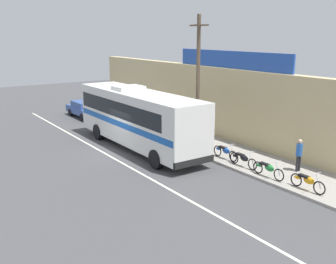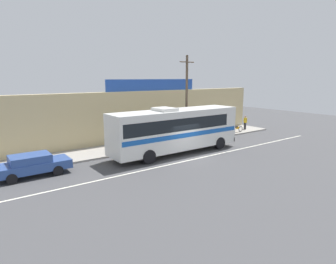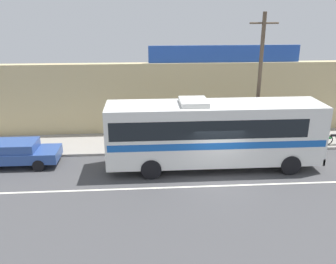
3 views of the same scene
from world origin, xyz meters
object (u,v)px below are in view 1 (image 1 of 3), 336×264
(motorcycle_blue, at_px, (307,181))
(motorcycle_red, at_px, (243,159))
(utility_pole, at_px, (198,83))
(motorcycle_purple, at_px, (268,169))
(intercity_bus, at_px, (137,116))
(pedestrian_far_right, at_px, (299,153))
(motorcycle_orange, at_px, (225,151))
(parked_car, at_px, (85,109))

(motorcycle_blue, bearing_deg, motorcycle_red, -179.38)
(motorcycle_blue, xyz_separation_m, motorcycle_red, (-3.95, -0.04, 0.00))
(utility_pole, relative_size, motorcycle_purple, 4.06)
(motorcycle_blue, bearing_deg, intercity_bus, -166.27)
(intercity_bus, height_order, pedestrian_far_right, intercity_bus)
(motorcycle_orange, bearing_deg, pedestrian_far_right, 24.49)
(utility_pole, bearing_deg, pedestrian_far_right, 20.05)
(parked_car, relative_size, motorcycle_orange, 2.38)
(motorcycle_red, bearing_deg, motorcycle_purple, -3.73)
(parked_car, bearing_deg, motorcycle_purple, 4.34)
(parked_car, distance_m, motorcycle_orange, 15.72)
(utility_pole, xyz_separation_m, motorcycle_red, (3.54, 0.26, -3.65))
(motorcycle_red, relative_size, pedestrian_far_right, 1.15)
(intercity_bus, relative_size, motorcycle_orange, 5.99)
(motorcycle_orange, height_order, motorcycle_blue, same)
(utility_pole, height_order, motorcycle_red, utility_pole)
(motorcycle_red, bearing_deg, motorcycle_orange, 174.82)
(intercity_bus, relative_size, motorcycle_blue, 6.16)
(utility_pole, height_order, motorcycle_blue, utility_pole)
(parked_car, xyz_separation_m, motorcycle_blue, (21.11, 1.60, -0.17))
(motorcycle_orange, xyz_separation_m, motorcycle_purple, (3.35, -0.26, 0.00))
(parked_car, xyz_separation_m, motorcycle_purple, (18.97, 1.44, -0.17))
(intercity_bus, distance_m, parked_car, 10.70)
(motorcycle_purple, distance_m, pedestrian_far_right, 2.03)
(motorcycle_blue, bearing_deg, motorcycle_purple, -175.69)
(motorcycle_purple, height_order, pedestrian_far_right, pedestrian_far_right)
(intercity_bus, bearing_deg, motorcycle_blue, 13.73)
(utility_pole, relative_size, motorcycle_blue, 4.30)
(motorcycle_blue, xyz_separation_m, motorcycle_purple, (-2.14, -0.16, 0.00))
(intercity_bus, height_order, motorcycle_blue, intercity_bus)
(motorcycle_orange, xyz_separation_m, pedestrian_far_right, (3.66, 1.67, 0.56))
(pedestrian_far_right, bearing_deg, parked_car, -170.11)
(utility_pole, bearing_deg, intercity_bus, -143.34)
(intercity_bus, height_order, motorcycle_purple, intercity_bus)
(motorcycle_orange, relative_size, motorcycle_blue, 1.03)
(intercity_bus, distance_m, pedestrian_far_right, 9.78)
(motorcycle_red, xyz_separation_m, motorcycle_purple, (1.81, -0.12, 0.00))
(intercity_bus, relative_size, motorcycle_red, 5.79)
(parked_car, relative_size, pedestrian_far_right, 2.64)
(utility_pole, relative_size, pedestrian_far_right, 4.65)
(intercity_bus, distance_m, motorcycle_purple, 8.87)
(motorcycle_purple, bearing_deg, motorcycle_blue, 4.31)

